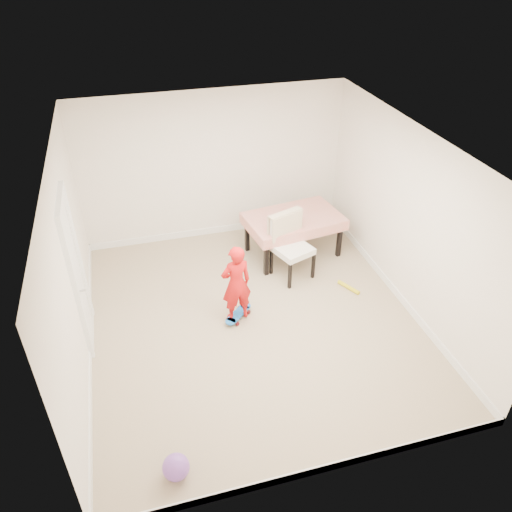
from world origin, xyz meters
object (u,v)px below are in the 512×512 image
object	(u,v)px
dining_chair	(293,248)
child	(236,286)
dining_table	(293,235)
skateboard	(238,315)
balloon	(176,467)

from	to	relation	value
dining_chair	child	distance (m)	1.35
dining_table	child	xyz separation A→B (m)	(-1.32, -1.41, 0.24)
dining_chair	skateboard	distance (m)	1.41
balloon	child	bearing A→B (deg)	61.91
dining_table	balloon	xyz separation A→B (m)	(-2.49, -3.61, -0.22)
skateboard	child	world-z (taller)	child
dining_table	dining_chair	xyz separation A→B (m)	(-0.22, -0.62, 0.17)
skateboard	dining_table	bearing A→B (deg)	3.92
dining_table	skateboard	xyz separation A→B (m)	(-1.30, -1.39, -0.32)
child	skateboard	bearing A→B (deg)	-148.30
balloon	dining_chair	bearing A→B (deg)	52.79
skateboard	child	xyz separation A→B (m)	(-0.02, -0.02, 0.55)
dining_chair	child	bearing A→B (deg)	-164.22
child	dining_table	bearing A→B (deg)	-142.07
skateboard	child	distance (m)	0.55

